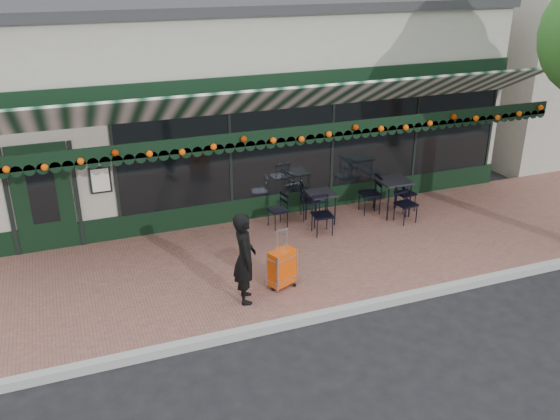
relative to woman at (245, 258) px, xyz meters
name	(u,v)px	position (x,y,z in m)	size (l,w,h in m)	color
ground	(355,309)	(1.73, -0.75, -0.95)	(80.00, 80.00, 0.00)	black
sidewalk	(309,255)	(1.73, 1.25, -0.88)	(18.00, 4.00, 0.15)	brown
curb	(358,308)	(1.73, -0.83, -0.88)	(18.00, 0.16, 0.15)	#9E9E99
restaurant_building	(224,90)	(1.73, 7.09, 1.32)	(12.00, 9.60, 4.50)	#ABA294
woman	(245,258)	(0.00, 0.00, 0.00)	(0.59, 0.38, 1.61)	black
suitcase	(282,268)	(0.74, 0.19, -0.43)	(0.55, 0.44, 1.11)	#DE4407
cafe_table_a	(394,183)	(4.25, 2.31, -0.05)	(0.68, 0.68, 0.83)	black
cafe_table_b	(321,196)	(2.54, 2.48, -0.17)	(0.58, 0.58, 0.71)	black
chair_a_left	(370,194)	(3.83, 2.60, -0.36)	(0.45, 0.45, 0.89)	black
chair_a_right	(405,194)	(4.66, 2.42, -0.40)	(0.40, 0.40, 0.81)	black
chair_a_front	(406,204)	(4.31, 1.83, -0.39)	(0.42, 0.42, 0.84)	black
chair_b_left	(278,211)	(1.58, 2.61, -0.43)	(0.38, 0.38, 0.75)	black
chair_b_right	(310,200)	(2.42, 2.78, -0.38)	(0.43, 0.43, 0.86)	black
chair_b_front	(322,216)	(2.33, 1.94, -0.39)	(0.42, 0.42, 0.83)	black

